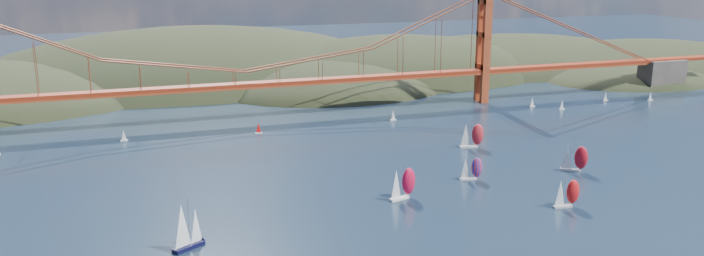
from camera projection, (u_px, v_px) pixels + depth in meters
name	position (u px, v px, depth m)	size (l,w,h in m)	color
headlands	(291.00, 99.00, 418.43)	(725.00, 225.00, 96.00)	black
bridge	(240.00, 49.00, 302.67)	(552.00, 12.00, 55.00)	maroon
sloop_navy	(186.00, 227.00, 171.14)	(9.30, 7.98, 13.62)	black
racer_0	(402.00, 183.00, 207.11)	(9.57, 5.66, 10.73)	white
racer_1	(566.00, 193.00, 200.51)	(8.18, 3.38, 9.36)	silver
racer_2	(574.00, 158.00, 234.34)	(8.79, 7.71, 10.26)	silver
racer_3	(471.00, 135.00, 263.35)	(9.44, 5.00, 10.59)	silver
racer_rwb	(471.00, 168.00, 225.24)	(7.68, 4.16, 8.61)	silver
distant_boat_3	(124.00, 135.00, 273.35)	(3.00, 2.00, 4.70)	silver
distant_boat_4	(532.00, 102.00, 336.10)	(3.00, 2.00, 4.70)	silver
distant_boat_5	(562.00, 105.00, 329.69)	(3.00, 2.00, 4.70)	silver
distant_boat_6	(606.00, 96.00, 350.10)	(3.00, 2.00, 4.70)	silver
distant_boat_7	(650.00, 96.00, 350.37)	(3.00, 2.00, 4.70)	silver
distant_boat_8	(393.00, 115.00, 307.73)	(3.00, 2.00, 4.70)	silver
distant_boat_9	(259.00, 128.00, 285.10)	(3.00, 2.00, 4.70)	silver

